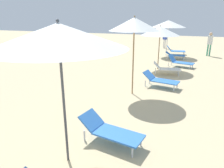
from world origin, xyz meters
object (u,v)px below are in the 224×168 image
Objects in this scene: lounger_sixth_shoreside at (180,62)px; umbrella_fifth at (134,24)px; umbrella_sixth at (160,31)px; person_walking_mid at (210,42)px; umbrella_fourth at (59,36)px; person_walking_far at (165,37)px; lounger_farthest_inland at (175,55)px; lounger_farthest_shoreside at (175,50)px; lounger_fourth_shoreside at (110,130)px; lounger_sixth_inland at (166,68)px; umbrella_farthest at (169,24)px; lounger_fifth_shoreside at (160,80)px.

umbrella_fifth is at bearing -89.88° from lounger_sixth_shoreside.
person_walking_mid is (2.82, 5.83, -1.04)m from umbrella_sixth.
umbrella_fourth is 17.64m from person_walking_far.
person_walking_far is (-3.83, 2.94, -0.06)m from person_walking_mid.
lounger_farthest_shoreside is at bearing 88.40° from lounger_farthest_inland.
umbrella_sixth is at bearing 36.77° from person_walking_far.
umbrella_sixth is at bearing 88.62° from umbrella_fourth.
umbrella_sixth is (-0.36, 7.89, 1.82)m from lounger_fourth_shoreside.
lounger_farthest_shoreside is (0.01, 13.40, 0.00)m from lounger_fourth_shoreside.
umbrella_fifth reaches higher than lounger_sixth_inland.
umbrella_fifth is 1.99× the size of lounger_sixth_inland.
umbrella_farthest reaches higher than lounger_fourth_shoreside.
lounger_sixth_inland is at bearing 100.97° from lounger_fifth_shoreside.
lounger_fifth_shoreside is 6.78m from lounger_farthest_inland.
umbrella_fifth is 13.38m from person_walking_far.
person_walking_mid is at bearing 87.70° from lounger_fourth_shoreside.
umbrella_sixth is 2.40m from lounger_sixth_shoreside.
lounger_sixth_inland is 10.00m from person_walking_far.
umbrella_fifth reaches higher than lounger_farthest_shoreside.
umbrella_fifth is 10.84m from person_walking_mid.
lounger_farthest_inland is at bearing -42.65° from person_walking_mid.
umbrella_farthest is (-1.33, 3.49, 2.09)m from lounger_sixth_shoreside.
umbrella_fourth is 0.97× the size of umbrella_fifth.
umbrella_farthest is 1.52× the size of person_walking_mid.
lounger_fourth_shoreside is 4.13m from umbrella_fifth.
lounger_sixth_shoreside is at bearing 66.37° from lounger_sixth_inland.
umbrella_fourth is 1.93× the size of lounger_sixth_inland.
lounger_fifth_shoreside is at bearing -97.32° from lounger_farthest_shoreside.
umbrella_fourth reaches higher than lounger_farthest_shoreside.
lounger_fourth_shoreside is at bearing -81.88° from lounger_sixth_shoreside.
lounger_sixth_inland is (0.62, -1.08, -1.80)m from umbrella_sixth.
umbrella_fourth is at bearing -9.95° from person_walking_mid.
person_walking_mid reaches higher than lounger_fifth_shoreside.
umbrella_sixth is 8.89m from person_walking_far.
person_walking_mid is at bearing 82.71° from person_walking_far.
umbrella_sixth is 1.44× the size of person_walking_far.
lounger_sixth_inland is (-0.50, -2.15, 0.03)m from lounger_sixth_shoreside.
lounger_fifth_shoreside reaches higher than lounger_fourth_shoreside.
umbrella_fifth is at bearing -113.29° from lounger_sixth_inland.
lounger_farthest_inland is at bearing 80.33° from lounger_sixth_inland.
person_walking_mid is (2.45, 0.32, 0.77)m from lounger_farthest_shoreside.
lounger_fourth_shoreside is at bearing -87.41° from umbrella_farthest.
lounger_farthest_inland is 3.33m from person_walking_mid.
umbrella_fourth is 10.21m from lounger_sixth_shoreside.
umbrella_farthest is at bearing -130.52° from lounger_farthest_shoreside.
person_walking_mid reaches higher than lounger_sixth_shoreside.
umbrella_fourth is 1.57× the size of person_walking_mid.
lounger_sixth_shoreside is (1.28, 5.56, -2.30)m from umbrella_fifth.
umbrella_fourth is 1.65× the size of person_walking_far.
lounger_sixth_inland is 0.54× the size of umbrella_farthest.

